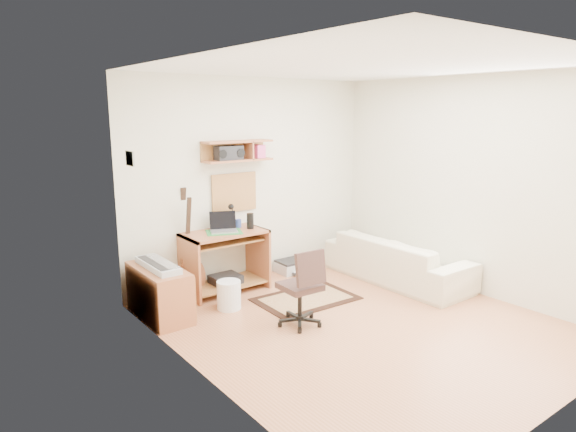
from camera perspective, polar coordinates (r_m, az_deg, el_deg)
floor at (r=5.48m, az=8.10°, el=-11.98°), size 3.60×4.00×0.01m
ceiling at (r=5.03m, az=9.00°, el=16.37°), size 3.60×4.00×0.01m
back_wall at (r=6.63m, az=-3.98°, el=4.05°), size 3.60×0.01×2.60m
left_wall at (r=4.02m, az=-9.75°, el=-1.20°), size 0.01×4.00×2.60m
right_wall at (r=6.50m, az=19.75°, el=3.22°), size 0.01×4.00×2.60m
wall_shelf at (r=6.32m, az=-5.67°, el=7.29°), size 0.90×0.25×0.26m
cork_board at (r=6.47m, az=-6.06°, el=2.66°), size 0.64×0.03×0.49m
wall_photo at (r=5.33m, az=-17.31°, el=6.19°), size 0.02×0.20×0.15m
desk at (r=6.28m, az=-7.08°, el=-5.10°), size 1.00×0.55×0.75m
laptop at (r=6.13m, az=-7.23°, el=-0.72°), size 0.42×0.42×0.24m
speaker at (r=6.30m, az=-4.26°, el=-0.56°), size 0.09×0.09×0.19m
desk_lamp at (r=6.37m, az=-6.24°, el=0.07°), size 0.10×0.10×0.31m
pencil_cup at (r=6.39m, az=-5.58°, el=-0.82°), size 0.07×0.07×0.10m
boombox at (r=6.25m, az=-6.68°, el=7.03°), size 0.34×0.16×0.17m
rug at (r=6.08m, az=2.02°, el=-9.25°), size 1.17×0.81×0.02m
task_chair at (r=5.26m, az=1.34°, el=-7.89°), size 0.45×0.45×0.84m
cabinet at (r=5.67m, az=-14.25°, el=-8.33°), size 0.40×0.90×0.55m
music_keyboard at (r=5.58m, az=-14.41°, el=-5.37°), size 0.23×0.73×0.06m
guitar at (r=6.15m, az=-10.91°, el=-2.92°), size 0.35×0.22×1.30m
waste_basket at (r=5.80m, az=-6.65°, el=-8.79°), size 0.31×0.31×0.32m
printer at (r=7.04m, az=0.48°, el=-5.61°), size 0.43×0.34×0.16m
sofa at (r=6.76m, az=12.20°, el=-3.95°), size 0.58×1.98×0.77m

